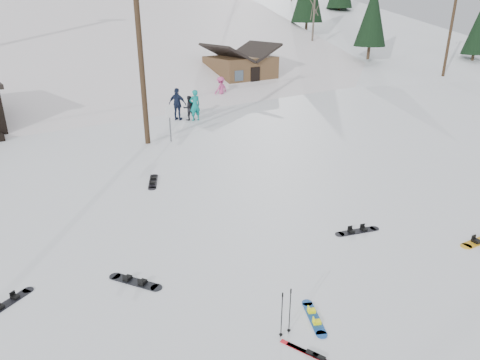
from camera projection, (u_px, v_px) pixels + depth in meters
ground at (320, 298)px, 10.01m from camera, size 200.00×200.00×0.00m
ski_slope at (9, 160)px, 55.92m from camera, size 60.00×85.24×65.97m
ridge_right at (261, 119)px, 72.40m from camera, size 45.66×93.98×54.59m
treeline_right at (286, 57)px, 61.20m from camera, size 20.00×60.00×10.00m
utility_pole at (140, 47)px, 19.92m from camera, size 2.00×0.26×9.00m
utility_pole_right at (451, 28)px, 39.54m from camera, size 2.00×0.26×9.00m
trail_sign at (170, 117)px, 21.46m from camera, size 0.50×0.09×1.85m
cabin at (241, 72)px, 35.69m from camera, size 5.39×4.40×3.77m
hero_snowboard at (314, 318)px, 9.34m from camera, size 0.72×1.16×0.09m
hero_skis at (316, 356)px, 8.30m from camera, size 0.61×1.48×0.08m
ski_poles at (286, 313)px, 8.69m from camera, size 0.30×0.08×1.09m
board_scatter_a at (8, 303)px, 9.81m from camera, size 1.22×0.78×0.09m
board_scatter_b at (135, 281)px, 10.58m from camera, size 0.93×1.34×0.11m
board_scatter_d at (357, 231)px, 13.00m from camera, size 1.43×0.65×0.10m
board_scatter_f at (153, 181)px, 16.73m from camera, size 0.94×1.48×0.12m
skier_teal at (195, 105)px, 25.74m from camera, size 0.71×0.50×1.86m
skier_dark at (189, 108)px, 25.91m from camera, size 0.83×0.71×1.48m
skier_pink at (221, 89)px, 31.33m from camera, size 1.26×0.90×1.76m
skier_navy at (178, 104)px, 25.85m from camera, size 1.05×1.20×1.94m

